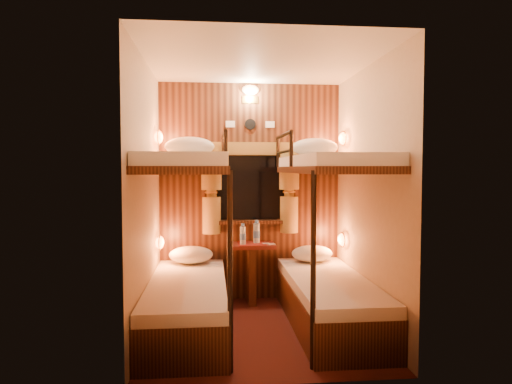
{
  "coord_description": "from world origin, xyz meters",
  "views": [
    {
      "loc": [
        -0.43,
        -4.03,
        1.46
      ],
      "look_at": [
        -0.02,
        0.15,
        1.25
      ],
      "focal_mm": 32.0,
      "sensor_mm": 36.0,
      "label": 1
    }
  ],
  "objects": [
    {
      "name": "table",
      "position": [
        0.0,
        0.85,
        0.41
      ],
      "size": [
        0.5,
        0.34,
        0.66
      ],
      "color": "#531C13",
      "rests_on": "floor"
    },
    {
      "name": "bottle_left",
      "position": [
        -0.1,
        0.79,
        0.75
      ],
      "size": [
        0.07,
        0.07,
        0.23
      ],
      "rotation": [
        0.0,
        0.0,
        0.15
      ],
      "color": "#99BFE5",
      "rests_on": "table"
    },
    {
      "name": "window",
      "position": [
        0.0,
        1.0,
        1.18
      ],
      "size": [
        1.0,
        0.12,
        0.79
      ],
      "color": "black",
      "rests_on": "back_panel"
    },
    {
      "name": "back_panel",
      "position": [
        0.0,
        1.04,
        1.2
      ],
      "size": [
        2.0,
        0.03,
        2.4
      ],
      "primitive_type": "cube",
      "color": "black",
      "rests_on": "floor"
    },
    {
      "name": "ceiling",
      "position": [
        0.0,
        0.0,
        2.4
      ],
      "size": [
        2.1,
        2.1,
        0.0
      ],
      "primitive_type": "plane",
      "rotation": [
        3.14,
        0.0,
        0.0
      ],
      "color": "silver",
      "rests_on": "wall_back"
    },
    {
      "name": "sachet_a",
      "position": [
        0.21,
        0.78,
        0.65
      ],
      "size": [
        0.08,
        0.07,
        0.01
      ],
      "primitive_type": "cube",
      "rotation": [
        0.0,
        0.0,
        0.2
      ],
      "color": "silver",
      "rests_on": "table"
    },
    {
      "name": "wall_left",
      "position": [
        -1.0,
        0.0,
        1.2
      ],
      "size": [
        0.0,
        2.4,
        2.4
      ],
      "primitive_type": "plane",
      "rotation": [
        1.57,
        0.0,
        1.57
      ],
      "color": "#C6B293",
      "rests_on": "floor"
    },
    {
      "name": "back_fixtures",
      "position": [
        0.0,
        1.0,
        2.25
      ],
      "size": [
        0.54,
        0.09,
        0.48
      ],
      "color": "black",
      "rests_on": "back_panel"
    },
    {
      "name": "bunk_right",
      "position": [
        0.65,
        0.07,
        0.56
      ],
      "size": [
        0.72,
        1.9,
        1.82
      ],
      "color": "black",
      "rests_on": "floor"
    },
    {
      "name": "bunk_left",
      "position": [
        -0.65,
        0.07,
        0.56
      ],
      "size": [
        0.72,
        1.9,
        1.82
      ],
      "color": "black",
      "rests_on": "floor"
    },
    {
      "name": "pillow_upper_right",
      "position": [
        0.65,
        0.68,
        1.68
      ],
      "size": [
        0.49,
        0.35,
        0.19
      ],
      "primitive_type": "ellipsoid",
      "color": "white",
      "rests_on": "bunk_right"
    },
    {
      "name": "curtains",
      "position": [
        0.0,
        0.97,
        1.26
      ],
      "size": [
        1.1,
        0.22,
        1.0
      ],
      "color": "olive",
      "rests_on": "back_panel"
    },
    {
      "name": "bottle_right",
      "position": [
        0.06,
        0.86,
        0.76
      ],
      "size": [
        0.07,
        0.07,
        0.25
      ],
      "rotation": [
        0.0,
        0.0,
        -0.23
      ],
      "color": "#99BFE5",
      "rests_on": "table"
    },
    {
      "name": "pillow_upper_left",
      "position": [
        -0.65,
        0.66,
        1.69
      ],
      "size": [
        0.5,
        0.36,
        0.2
      ],
      "primitive_type": "ellipsoid",
      "color": "white",
      "rests_on": "bunk_left"
    },
    {
      "name": "wall_right",
      "position": [
        1.0,
        0.0,
        1.2
      ],
      "size": [
        0.0,
        2.4,
        2.4
      ],
      "primitive_type": "plane",
      "rotation": [
        1.57,
        0.0,
        -1.57
      ],
      "color": "#C6B293",
      "rests_on": "floor"
    },
    {
      "name": "pillow_lower_right",
      "position": [
        0.65,
        0.78,
        0.54
      ],
      "size": [
        0.44,
        0.32,
        0.17
      ],
      "primitive_type": "ellipsoid",
      "color": "white",
      "rests_on": "bunk_right"
    },
    {
      "name": "floor",
      "position": [
        0.0,
        0.0,
        0.0
      ],
      "size": [
        2.1,
        2.1,
        0.0
      ],
      "primitive_type": "plane",
      "color": "#3C1210",
      "rests_on": "ground"
    },
    {
      "name": "wall_front",
      "position": [
        0.0,
        -1.05,
        1.2
      ],
      "size": [
        2.4,
        0.0,
        2.4
      ],
      "primitive_type": "plane",
      "rotation": [
        -1.57,
        0.0,
        0.0
      ],
      "color": "#C6B293",
      "rests_on": "floor"
    },
    {
      "name": "pillow_lower_left",
      "position": [
        -0.65,
        0.8,
        0.55
      ],
      "size": [
        0.46,
        0.33,
        0.18
      ],
      "primitive_type": "ellipsoid",
      "color": "white",
      "rests_on": "bunk_left"
    },
    {
      "name": "wall_back",
      "position": [
        0.0,
        1.05,
        1.2
      ],
      "size": [
        2.4,
        0.0,
        2.4
      ],
      "primitive_type": "plane",
      "rotation": [
        1.57,
        0.0,
        0.0
      ],
      "color": "#C6B293",
      "rests_on": "floor"
    },
    {
      "name": "reading_lamps",
      "position": [
        -0.0,
        0.7,
        1.24
      ],
      "size": [
        2.0,
        0.2,
        1.25
      ],
      "color": "orange",
      "rests_on": "wall_left"
    },
    {
      "name": "sachet_b",
      "position": [
        0.16,
        0.82,
        0.65
      ],
      "size": [
        0.09,
        0.08,
        0.01
      ],
      "primitive_type": "cube",
      "rotation": [
        0.0,
        0.0,
        0.27
      ],
      "color": "silver",
      "rests_on": "table"
    }
  ]
}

